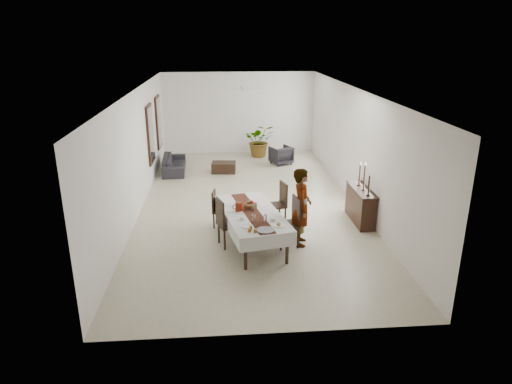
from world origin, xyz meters
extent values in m
cube|color=beige|center=(0.00, 0.00, 0.00)|extent=(6.00, 12.00, 0.00)
cube|color=white|center=(0.00, 0.00, 3.20)|extent=(6.00, 12.00, 0.02)
cube|color=white|center=(0.00, 6.00, 1.60)|extent=(6.00, 0.02, 3.20)
cube|color=white|center=(0.00, -6.00, 1.60)|extent=(6.00, 0.02, 3.20)
cube|color=white|center=(-3.00, 0.00, 1.60)|extent=(0.02, 12.00, 3.20)
cube|color=white|center=(3.00, 0.00, 1.60)|extent=(0.02, 12.00, 3.20)
cube|color=black|center=(-0.10, -2.62, 0.74)|extent=(1.50, 2.62, 0.05)
cylinder|color=black|center=(-0.31, -3.85, 0.36)|extent=(0.08, 0.08, 0.72)
cylinder|color=black|center=(0.57, -3.67, 0.36)|extent=(0.08, 0.08, 0.72)
cylinder|color=black|center=(-0.78, -1.56, 0.36)|extent=(0.08, 0.08, 0.72)
cylinder|color=black|center=(0.11, -1.38, 0.36)|extent=(0.08, 0.08, 0.72)
cube|color=silver|center=(-0.10, -2.62, 0.77)|extent=(1.72, 2.83, 0.01)
cube|color=white|center=(-0.69, -2.74, 0.63)|extent=(0.54, 2.59, 0.31)
cube|color=white|center=(0.49, -2.50, 0.63)|extent=(0.54, 2.59, 0.31)
cube|color=silver|center=(0.16, -3.91, 0.63)|extent=(1.19, 0.25, 0.31)
cube|color=white|center=(-0.37, -1.33, 0.63)|extent=(1.19, 0.25, 0.31)
cube|color=#5D291A|center=(-0.10, -2.62, 0.78)|extent=(0.87, 2.58, 0.00)
cylinder|color=maroon|center=(-0.38, -2.52, 0.88)|extent=(0.18, 0.18, 0.21)
torus|color=maroon|center=(-0.47, -2.53, 0.88)|extent=(0.12, 0.04, 0.12)
cylinder|color=white|center=(0.15, -3.24, 0.87)|extent=(0.07, 0.07, 0.17)
cylinder|color=white|center=(-0.09, -3.19, 0.87)|extent=(0.07, 0.07, 0.17)
cylinder|color=white|center=(-0.06, -2.56, 0.87)|extent=(0.07, 0.07, 0.17)
cylinder|color=silver|center=(0.32, -3.16, 0.81)|extent=(0.09, 0.09, 0.06)
cylinder|color=silver|center=(0.32, -3.16, 0.79)|extent=(0.15, 0.15, 0.01)
cylinder|color=white|center=(-0.33, -3.03, 0.81)|extent=(0.09, 0.09, 0.06)
cylinder|color=white|center=(-0.33, -3.03, 0.79)|extent=(0.15, 0.15, 0.01)
cylinder|color=white|center=(0.41, -3.45, 0.79)|extent=(0.25, 0.25, 0.02)
sphere|color=tan|center=(0.41, -3.45, 0.82)|extent=(0.09, 0.09, 0.09)
cylinder|color=silver|center=(-0.25, -3.43, 0.79)|extent=(0.25, 0.25, 0.02)
cylinder|color=white|center=(-0.54, -2.13, 0.79)|extent=(0.25, 0.25, 0.02)
cylinder|color=#3B3B3F|center=(0.11, -3.67, 0.79)|extent=(0.37, 0.37, 0.02)
cylinder|color=#915D15|center=(-0.10, -3.75, 0.82)|extent=(0.07, 0.07, 0.08)
cylinder|color=brown|center=(-0.21, -3.71, 0.82)|extent=(0.07, 0.07, 0.08)
cylinder|color=brown|center=(-0.18, -3.60, 0.82)|extent=(0.07, 0.07, 0.08)
cylinder|color=brown|center=(-0.10, -2.36, 0.83)|extent=(0.31, 0.31, 0.10)
sphere|color=#A01010|center=(-0.08, -2.33, 0.91)|extent=(0.09, 0.09, 0.09)
sphere|color=#557222|center=(-0.15, -2.33, 0.91)|extent=(0.08, 0.08, 0.08)
cube|color=black|center=(0.69, -2.80, 0.51)|extent=(0.58, 0.58, 0.06)
cylinder|color=black|center=(0.93, -2.95, 0.24)|extent=(0.06, 0.06, 0.48)
cylinder|color=black|center=(0.85, -2.56, 0.24)|extent=(0.06, 0.06, 0.48)
cylinder|color=black|center=(0.53, -3.03, 0.24)|extent=(0.06, 0.06, 0.48)
cylinder|color=black|center=(0.45, -2.64, 0.24)|extent=(0.06, 0.06, 0.48)
cube|color=black|center=(0.91, -2.75, 0.85)|extent=(0.14, 0.49, 0.62)
cube|color=black|center=(0.61, -1.45, 0.47)|extent=(0.56, 0.56, 0.05)
cylinder|color=black|center=(0.83, -1.58, 0.22)|extent=(0.06, 0.06, 0.44)
cylinder|color=black|center=(0.73, -1.22, 0.22)|extent=(0.06, 0.06, 0.44)
cylinder|color=black|center=(0.48, -1.68, 0.22)|extent=(0.06, 0.06, 0.44)
cylinder|color=black|center=(0.38, -1.32, 0.22)|extent=(0.06, 0.06, 0.44)
cube|color=black|center=(0.80, -1.39, 0.78)|extent=(0.16, 0.44, 0.57)
cube|color=black|center=(-0.60, -2.66, 0.50)|extent=(0.61, 0.61, 0.05)
cylinder|color=black|center=(-0.85, -2.54, 0.24)|extent=(0.06, 0.06, 0.48)
cylinder|color=black|center=(-0.72, -2.91, 0.24)|extent=(0.06, 0.06, 0.48)
cylinder|color=black|center=(-0.48, -2.41, 0.24)|extent=(0.06, 0.06, 0.48)
cylinder|color=black|center=(-0.35, -2.78, 0.24)|extent=(0.06, 0.06, 0.48)
cube|color=black|center=(-0.81, -2.73, 0.83)|extent=(0.20, 0.47, 0.61)
cube|color=black|center=(-0.79, -1.56, 0.41)|extent=(0.46, 0.46, 0.04)
cylinder|color=black|center=(-0.92, -1.38, 0.19)|extent=(0.05, 0.05, 0.39)
cylinder|color=black|center=(-0.97, -1.69, 0.19)|extent=(0.05, 0.05, 0.39)
cylinder|color=black|center=(-0.60, -1.44, 0.19)|extent=(0.05, 0.05, 0.39)
cylinder|color=black|center=(-0.66, -1.75, 0.19)|extent=(0.05, 0.05, 0.39)
cube|color=black|center=(-0.96, -1.53, 0.68)|extent=(0.11, 0.39, 0.50)
imported|color=gray|center=(1.03, -2.72, 0.91)|extent=(0.53, 0.72, 1.81)
cube|color=black|center=(2.78, -1.52, 0.43)|extent=(0.38, 1.43, 0.86)
cube|color=black|center=(2.78, -1.52, 0.87)|extent=(0.42, 1.49, 0.03)
cylinder|color=black|center=(2.78, -2.05, 0.90)|extent=(0.10, 0.10, 0.03)
cylinder|color=black|center=(2.78, -2.05, 1.16)|extent=(0.05, 0.05, 0.48)
cylinder|color=silver|center=(2.78, -2.05, 1.43)|extent=(0.03, 0.03, 0.08)
cylinder|color=black|center=(2.78, -1.66, 0.90)|extent=(0.10, 0.10, 0.03)
cylinder|color=black|center=(2.78, -1.66, 1.23)|extent=(0.05, 0.05, 0.62)
cylinder|color=silver|center=(2.78, -1.66, 1.58)|extent=(0.03, 0.03, 0.08)
cylinder|color=black|center=(2.78, -1.28, 0.90)|extent=(0.10, 0.10, 0.03)
cylinder|color=black|center=(2.78, -1.28, 1.18)|extent=(0.05, 0.05, 0.53)
cylinder|color=beige|center=(2.78, -1.28, 1.48)|extent=(0.03, 0.03, 0.08)
imported|color=#29262B|center=(-2.40, 3.42, 0.28)|extent=(0.83, 1.94, 0.56)
imported|color=#2A272C|center=(1.47, 4.11, 0.33)|extent=(0.95, 0.96, 0.66)
cube|color=black|center=(-0.67, 3.15, 0.18)|extent=(0.86, 0.62, 0.36)
imported|color=#2D5C24|center=(0.78, 5.26, 0.64)|extent=(1.17, 1.02, 1.28)
cube|color=black|center=(-2.96, 2.20, 1.60)|extent=(0.06, 1.05, 1.85)
cube|color=white|center=(-2.92, 2.20, 1.60)|extent=(0.01, 0.90, 1.70)
cube|color=black|center=(-2.96, 4.30, 1.60)|extent=(0.06, 1.05, 1.85)
cube|color=silver|center=(-2.92, 4.30, 1.60)|extent=(0.01, 0.90, 1.70)
cylinder|color=white|center=(0.00, 3.00, 3.10)|extent=(0.04, 0.04, 0.20)
cylinder|color=white|center=(0.00, 3.00, 2.90)|extent=(0.16, 0.16, 0.08)
cube|color=white|center=(0.00, 3.35, 2.90)|extent=(0.10, 0.55, 0.01)
cube|color=silver|center=(0.00, 2.65, 2.90)|extent=(0.10, 0.55, 0.01)
cube|color=silver|center=(0.35, 3.00, 2.90)|extent=(0.55, 0.10, 0.01)
cube|color=silver|center=(-0.35, 3.00, 2.90)|extent=(0.55, 0.10, 0.01)
camera|label=1|loc=(-0.76, -12.20, 4.61)|focal=32.00mm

